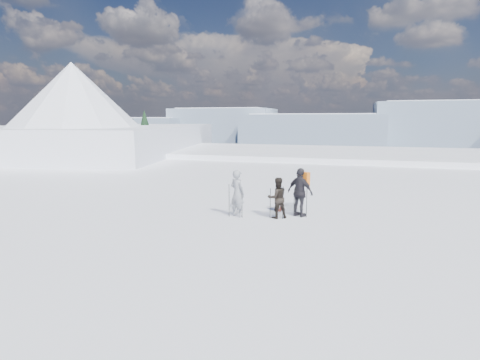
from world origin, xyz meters
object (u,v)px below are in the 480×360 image
(skier_grey, at_px, (237,193))
(skis_loose, at_px, (280,207))
(skier_pack, at_px, (300,192))
(skier_dark, at_px, (277,198))

(skier_grey, xyz_separation_m, skis_loose, (1.35, 2.08, -0.93))
(skier_grey, bearing_deg, skier_pack, -136.38)
(skier_pack, distance_m, skis_loose, 2.00)
(skis_loose, bearing_deg, skier_dark, -82.96)
(skier_pack, bearing_deg, skier_grey, 43.13)
(skier_pack, relative_size, skis_loose, 1.16)
(skier_grey, bearing_deg, skis_loose, -95.52)
(skier_grey, height_order, skis_loose, skier_grey)
(skier_dark, xyz_separation_m, skis_loose, (-0.23, 1.87, -0.80))
(skier_grey, distance_m, skier_dark, 1.60)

